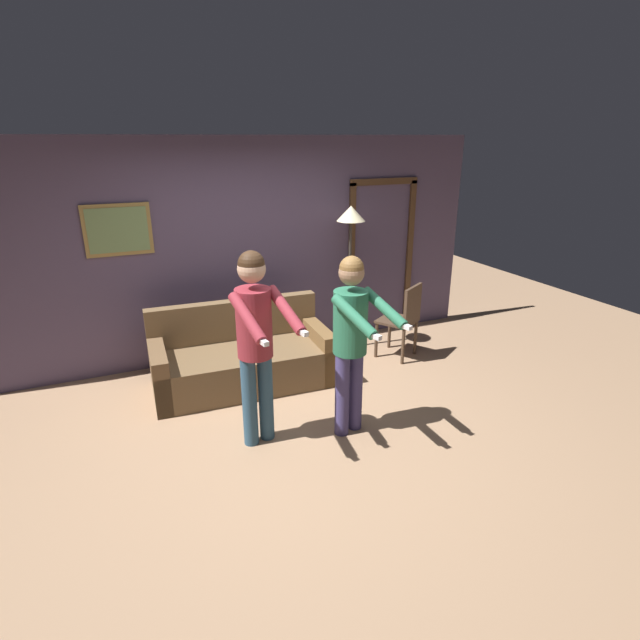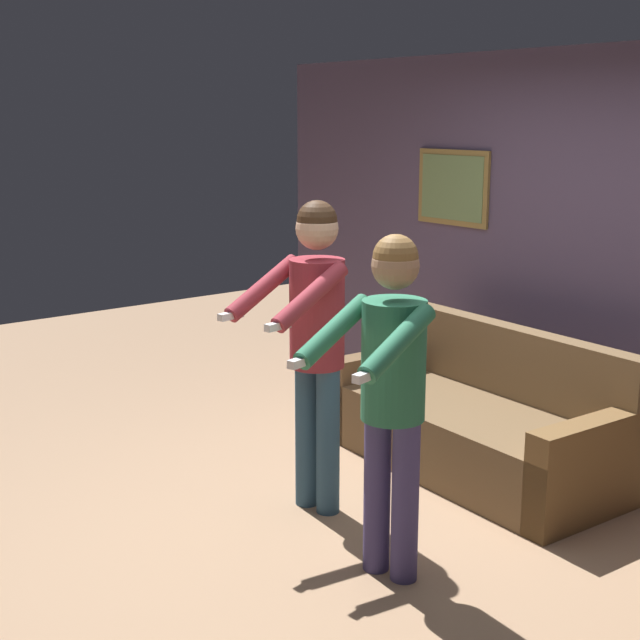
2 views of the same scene
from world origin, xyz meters
TOP-DOWN VIEW (x-y plane):
  - ground_plane at (0.00, 0.00)m, footprint 12.00×12.00m
  - back_wall_assembly at (0.01, 1.97)m, footprint 6.40×0.10m
  - couch at (-0.22, 1.13)m, footprint 1.94×0.94m
  - person_standing_left at (-0.38, -0.03)m, footprint 0.51×0.72m
  - person_standing_right at (0.42, -0.21)m, footprint 0.54×0.72m

SIDE VIEW (x-z plane):
  - ground_plane at x=0.00m, z-range 0.00..0.00m
  - couch at x=-0.22m, z-range -0.16..0.71m
  - person_standing_right at x=0.42m, z-range 0.17..1.83m
  - person_standing_left at x=-0.38m, z-range 0.19..1.93m
  - back_wall_assembly at x=0.01m, z-range 0.00..2.60m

